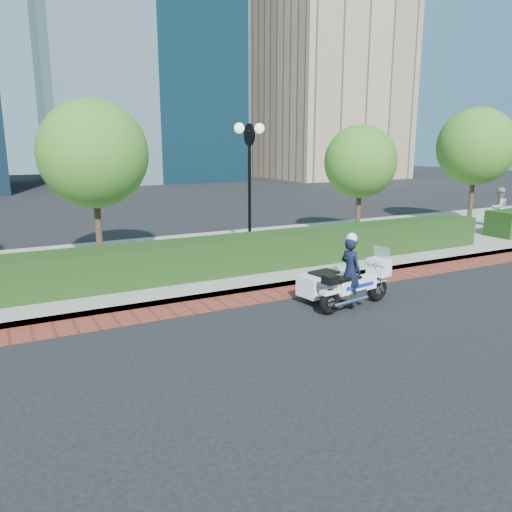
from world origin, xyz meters
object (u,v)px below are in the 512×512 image
tree_c (360,162)px  tree_d (476,147)px  police_motorcycle (343,280)px  pedestrian (498,208)px  tree_b (93,154)px  lamppost (249,169)px

tree_c → tree_d: (6.50, 0.00, 0.56)m
tree_d → tree_c: bearing=-180.0°
tree_c → tree_d: tree_d is taller
police_motorcycle → pedestrian: (12.23, 5.04, 0.42)m
pedestrian → tree_c: bearing=-8.0°
tree_b → pedestrian: bearing=-4.9°
police_motorcycle → tree_b: bearing=114.8°
lamppost → tree_d: bearing=6.2°
lamppost → pedestrian: size_ratio=2.39×
police_motorcycle → lamppost: bearing=78.9°
lamppost → tree_c: 5.65m
tree_c → pedestrian: 6.98m
tree_d → pedestrian: tree_d is taller
tree_d → pedestrian: 2.94m
tree_b → police_motorcycle: bearing=-56.3°
tree_d → pedestrian: size_ratio=2.93×
tree_b → tree_c: bearing=-0.0°
tree_c → tree_d: size_ratio=0.83×
lamppost → pedestrian: (12.04, -0.11, -1.93)m
tree_d → police_motorcycle: (-12.20, -6.45, -3.00)m
police_motorcycle → pedestrian: 13.24m
tree_d → lamppost: bearing=-173.8°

